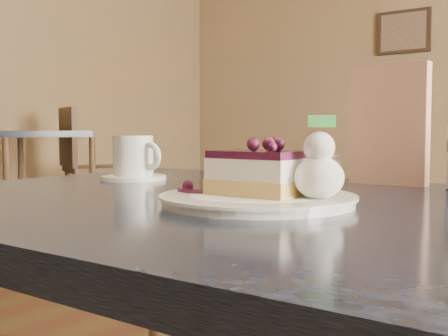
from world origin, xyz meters
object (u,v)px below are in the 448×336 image
Objects in this scene: main_table at (276,255)px; bg_table_far_left at (16,230)px; dessert_plate at (258,200)px; coffee_set at (134,160)px; cheesecake_slice at (258,173)px.

bg_table_far_left reaches higher than main_table.
bg_table_far_left reaches higher than dessert_plate.
bg_table_far_left is at bearing 151.23° from coffee_set.
dessert_plate is at bearing -21.62° from coffee_set.
coffee_set reaches higher than main_table.
bg_table_far_left is (-3.17, 1.68, -0.63)m from dessert_plate.
coffee_set is at bearing 163.49° from main_table.
main_table is 4.73× the size of dessert_plate.
coffee_set is 3.26m from bg_table_far_left.
cheesecake_slice is at bearing -21.62° from coffee_set.
dessert_plate is at bearing -3.84° from bg_table_far_left.
cheesecake_slice is at bearing 180.00° from dessert_plate.
coffee_set is at bearing -4.63° from bg_table_far_left.
bg_table_far_left is at bearing 150.76° from cheesecake_slice.
cheesecake_slice reaches higher than dessert_plate.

